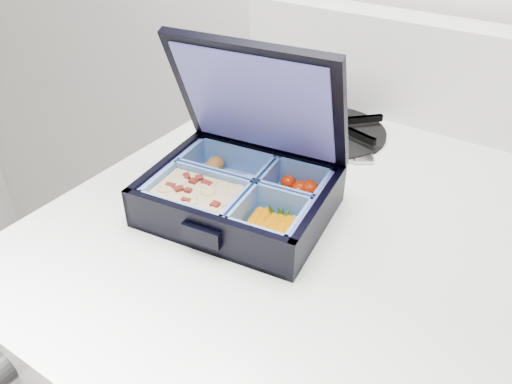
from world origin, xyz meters
The scene contains 3 objects.
bento_box centered at (-0.34, 1.58, 1.03)m, with size 0.21×0.16×0.05m, color black, non-canonical shape.
burner_grate_rear centered at (-0.34, 1.82, 1.01)m, with size 0.17×0.17×0.02m, color black.
fork centered at (-0.33, 1.73, 1.01)m, with size 0.02×0.17×0.01m, color #B9B9B9, non-canonical shape.
Camera 1 is at (-0.06, 1.20, 1.36)m, focal length 35.00 mm.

